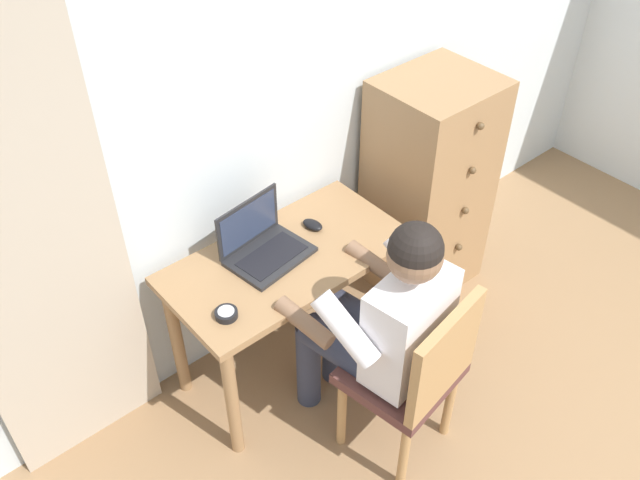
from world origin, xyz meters
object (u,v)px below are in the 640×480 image
(person_seated, at_px, (382,319))
(desk, at_px, (288,277))
(chair, at_px, (416,373))
(computer_mouse, at_px, (313,225))
(desk_clock, at_px, (226,314))
(dresser, at_px, (428,188))
(laptop, at_px, (263,244))

(person_seated, bearing_deg, desk, 98.35)
(chair, xyz_separation_m, computer_mouse, (0.11, 0.76, 0.22))
(chair, distance_m, person_seated, 0.26)
(chair, distance_m, desk_clock, 0.78)
(computer_mouse, bearing_deg, dresser, -12.81)
(dresser, distance_m, desk_clock, 1.36)
(chair, distance_m, laptop, 0.82)
(person_seated, xyz_separation_m, desk_clock, (-0.47, 0.38, 0.04))
(computer_mouse, bearing_deg, desk, -170.87)
(desk_clock, bearing_deg, laptop, 31.62)
(desk, height_order, desk_clock, desk_clock)
(person_seated, distance_m, computer_mouse, 0.59)
(computer_mouse, xyz_separation_m, desk_clock, (-0.60, -0.20, -0.00))
(chair, xyz_separation_m, person_seated, (-0.03, 0.18, 0.18))
(desk, height_order, dresser, dresser)
(chair, xyz_separation_m, desk_clock, (-0.49, 0.56, 0.22))
(person_seated, bearing_deg, dresser, 32.27)
(dresser, relative_size, person_seated, 0.98)
(desk, distance_m, chair, 0.70)
(desk, relative_size, computer_mouse, 10.55)
(desk, relative_size, desk_clock, 11.72)
(chair, bearing_deg, dresser, 40.87)
(computer_mouse, distance_m, desk_clock, 0.63)
(chair, height_order, computer_mouse, chair)
(desk, xyz_separation_m, desk_clock, (-0.39, -0.12, 0.14))
(person_seated, relative_size, computer_mouse, 12.12)
(dresser, relative_size, computer_mouse, 11.89)
(chair, height_order, desk_clock, chair)
(chair, distance_m, computer_mouse, 0.80)
(desk, bearing_deg, desk_clock, -162.67)
(chair, height_order, person_seated, person_seated)
(dresser, bearing_deg, laptop, 178.36)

